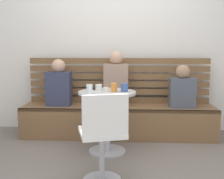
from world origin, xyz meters
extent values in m
plane|color=#70665B|center=(0.00, 0.00, 0.00)|extent=(8.00, 8.00, 0.00)
cube|color=silver|center=(0.00, 1.64, 1.45)|extent=(5.20, 0.10, 2.90)
cube|color=brown|center=(0.00, 1.20, 0.22)|extent=(2.70, 0.52, 0.44)
cube|color=brown|center=(0.00, 0.96, 0.42)|extent=(2.70, 0.04, 0.04)
cube|color=brown|center=(0.00, 1.44, 0.48)|extent=(2.65, 0.04, 0.09)
cube|color=brown|center=(0.00, 1.44, 0.61)|extent=(2.65, 0.04, 0.09)
cube|color=brown|center=(0.00, 1.44, 0.72)|extent=(2.65, 0.04, 0.09)
cube|color=brown|center=(0.00, 1.44, 0.84)|extent=(2.65, 0.04, 0.09)
cube|color=brown|center=(0.00, 1.44, 0.95)|extent=(2.65, 0.04, 0.09)
cube|color=brown|center=(0.00, 1.44, 1.06)|extent=(2.65, 0.04, 0.09)
cylinder|color=#ADADB2|center=(-0.10, 0.56, 0.01)|extent=(0.44, 0.44, 0.02)
cylinder|color=#ADADB2|center=(-0.10, 0.56, 0.37)|extent=(0.07, 0.07, 0.69)
cylinder|color=#B7B2A8|center=(-0.10, 0.56, 0.72)|extent=(0.68, 0.68, 0.03)
cylinder|color=#ADADB2|center=(-0.10, -0.19, 0.23)|extent=(0.05, 0.05, 0.45)
cube|color=white|center=(-0.10, -0.19, 0.47)|extent=(0.49, 0.49, 0.04)
cube|color=white|center=(-0.05, -0.35, 0.67)|extent=(0.40, 0.15, 0.36)
cube|color=#9E7F6B|center=(-0.03, 1.24, 0.74)|extent=(0.34, 0.22, 0.59)
sphere|color=tan|center=(-0.03, 1.24, 1.12)|extent=(0.19, 0.19, 0.19)
cube|color=#333851|center=(-0.84, 1.19, 0.68)|extent=(0.34, 0.22, 0.48)
sphere|color=tan|center=(-0.84, 1.19, 1.00)|extent=(0.19, 0.19, 0.19)
cube|color=#4C515B|center=(0.88, 1.16, 0.64)|extent=(0.34, 0.22, 0.41)
sphere|color=#A37A5B|center=(0.88, 1.16, 0.93)|extent=(0.19, 0.19, 0.19)
cylinder|color=white|center=(-0.21, 0.67, 0.78)|extent=(0.08, 0.08, 0.07)
cylinder|color=silver|center=(-0.12, 0.53, 0.77)|extent=(0.06, 0.06, 0.05)
cylinder|color=orange|center=(-0.02, 0.56, 0.79)|extent=(0.07, 0.07, 0.10)
cylinder|color=white|center=(-0.28, 0.34, 0.80)|extent=(0.07, 0.07, 0.11)
cylinder|color=#3D5B9E|center=(0.10, 0.57, 0.79)|extent=(0.08, 0.08, 0.09)
cube|color=black|center=(-0.27, 0.77, 0.74)|extent=(0.12, 0.16, 0.01)
camera|label=1|loc=(0.14, -2.67, 1.22)|focal=44.75mm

